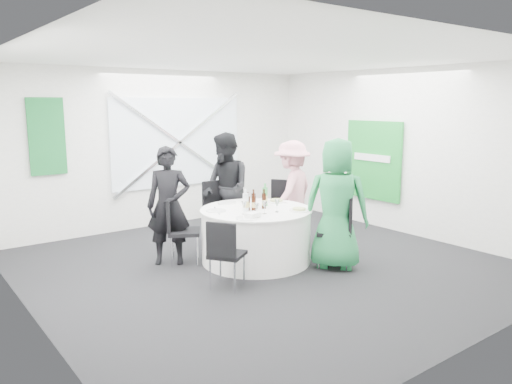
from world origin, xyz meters
TOP-DOWN VIEW (x-y plane):
  - floor at (0.00, 0.00)m, footprint 6.00×6.00m
  - ceiling at (0.00, 0.00)m, footprint 6.00×6.00m
  - wall_back at (0.00, 3.00)m, footprint 6.00×0.00m
  - wall_front at (0.00, -3.00)m, footprint 6.00×0.00m
  - wall_left at (-3.00, 0.00)m, footprint 0.00×6.00m
  - wall_right at (3.00, 0.00)m, footprint 0.00×6.00m
  - window_panel at (0.30, 2.96)m, footprint 2.60×0.03m
  - window_brace_a at (0.30, 2.92)m, footprint 2.63×0.05m
  - window_brace_b at (0.30, 2.92)m, footprint 2.63×0.05m
  - green_banner at (-2.00, 2.95)m, footprint 0.55×0.04m
  - green_sign at (2.94, 0.60)m, footprint 0.05×1.20m
  - banquet_table at (0.00, 0.20)m, footprint 1.56×1.56m
  - chair_back at (0.07, 1.27)m, footprint 0.49×0.50m
  - chair_back_left at (-0.92, 0.77)m, footprint 0.59×0.58m
  - chair_back_right at (1.03, 0.88)m, footprint 0.62×0.61m
  - chair_front_right at (0.80, -0.66)m, footprint 0.63×0.63m
  - chair_front_left at (-0.95, -0.44)m, footprint 0.54×0.54m
  - person_man_back_left at (-1.00, 0.87)m, footprint 0.72×0.66m
  - person_man_back at (0.15, 1.19)m, footprint 0.60×0.92m
  - person_woman_pink at (1.10, 0.70)m, footprint 1.16×0.88m
  - person_woman_green at (0.71, -0.66)m, footprint 0.98×1.02m
  - plate_back at (-0.10, 0.78)m, footprint 0.28×0.28m
  - plate_back_left at (-0.52, 0.41)m, footprint 0.27×0.27m
  - plate_back_right at (0.54, 0.41)m, footprint 0.29×0.29m
  - plate_front_right at (0.40, -0.26)m, footprint 0.27×0.27m
  - plate_front_left at (-0.46, -0.20)m, footprint 0.28×0.28m
  - napkin at (-0.36, -0.21)m, footprint 0.23×0.18m
  - beer_bottle_a at (-0.14, 0.19)m, footprint 0.06×0.06m
  - beer_bottle_b at (0.03, 0.29)m, footprint 0.06×0.06m
  - beer_bottle_c at (0.10, 0.15)m, footprint 0.06×0.06m
  - beer_bottle_d at (-0.09, 0.13)m, footprint 0.06×0.06m
  - green_water_bottle at (0.23, 0.29)m, footprint 0.08×0.08m
  - clear_water_bottle at (-0.20, 0.17)m, footprint 0.08×0.08m
  - wine_glass_a at (0.11, -0.13)m, footprint 0.07×0.07m
  - wine_glass_b at (-0.10, -0.12)m, footprint 0.07×0.07m
  - wine_glass_c at (-0.25, -0.15)m, footprint 0.07×0.07m
  - wine_glass_d at (0.28, 0.38)m, footprint 0.07×0.07m
  - wine_glass_e at (-0.33, 0.03)m, footprint 0.07×0.07m
  - fork_a at (0.20, 0.74)m, footprint 0.15×0.02m
  - knife_a at (-0.21, 0.74)m, footprint 0.15×0.02m
  - fork_b at (0.57, 0.30)m, footprint 0.08×0.14m
  - knife_b at (0.35, 0.66)m, footprint 0.10×0.13m
  - fork_c at (-0.43, 0.58)m, footprint 0.08×0.14m
  - knife_c at (-0.57, 0.27)m, footprint 0.08×0.14m

SIDE VIEW (x-z plane):
  - floor at x=0.00m, z-range 0.00..0.00m
  - banquet_table at x=0.00m, z-range 0.00..0.76m
  - chair_front_left at x=-0.95m, z-range 0.07..0.92m
  - chair_back_left at x=-0.92m, z-range 0.08..1.01m
  - chair_back_right at x=1.03m, z-range 0.09..1.06m
  - chair_front_right at x=0.80m, z-range 0.09..1.07m
  - chair_back at x=0.07m, z-range 0.09..1.10m
  - fork_a at x=0.20m, z-range 0.76..0.77m
  - knife_a at x=-0.21m, z-range 0.76..0.77m
  - fork_b at x=0.57m, z-range 0.76..0.77m
  - knife_b at x=0.35m, z-range 0.76..0.77m
  - fork_c at x=-0.43m, z-range 0.76..0.77m
  - knife_c at x=-0.57m, z-range 0.76..0.77m
  - plate_back at x=-0.10m, z-range 0.76..0.77m
  - plate_back_left at x=-0.52m, z-range 0.76..0.77m
  - plate_front_left at x=-0.46m, z-range 0.76..0.77m
  - plate_back_right at x=0.54m, z-range 0.76..0.80m
  - plate_front_right at x=0.40m, z-range 0.76..0.80m
  - napkin at x=-0.36m, z-range 0.78..0.83m
  - person_woman_pink at x=1.10m, z-range 0.00..1.63m
  - person_man_back_left at x=-1.00m, z-range 0.00..1.64m
  - beer_bottle_a at x=-0.14m, z-range 0.73..0.98m
  - beer_bottle_b at x=0.03m, z-range 0.73..0.99m
  - beer_bottle_d at x=-0.09m, z-range 0.73..0.99m
  - beer_bottle_c at x=0.10m, z-range 0.73..1.00m
  - clear_water_bottle at x=-0.20m, z-range 0.73..1.04m
  - person_woman_green at x=0.71m, z-range 0.00..1.77m
  - person_man_back at x=0.15m, z-range 0.00..1.77m
  - wine_glass_a at x=0.11m, z-range 0.80..0.97m
  - wine_glass_b at x=-0.10m, z-range 0.80..0.97m
  - wine_glass_c at x=-0.25m, z-range 0.80..0.97m
  - wine_glass_d at x=0.28m, z-range 0.80..0.97m
  - wine_glass_e at x=-0.33m, z-range 0.80..0.97m
  - green_water_bottle at x=0.23m, z-range 0.73..1.05m
  - green_sign at x=2.94m, z-range 0.50..1.90m
  - wall_back at x=0.00m, z-range -1.60..4.40m
  - wall_front at x=0.00m, z-range -1.60..4.40m
  - wall_left at x=-3.00m, z-range -1.60..4.40m
  - wall_right at x=3.00m, z-range -1.60..4.40m
  - window_panel at x=0.30m, z-range 0.70..2.30m
  - window_brace_a at x=0.30m, z-range 0.58..2.42m
  - window_brace_b at x=0.30m, z-range 0.58..2.42m
  - green_banner at x=-2.00m, z-range 1.10..2.30m
  - ceiling at x=0.00m, z-range 2.80..2.80m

